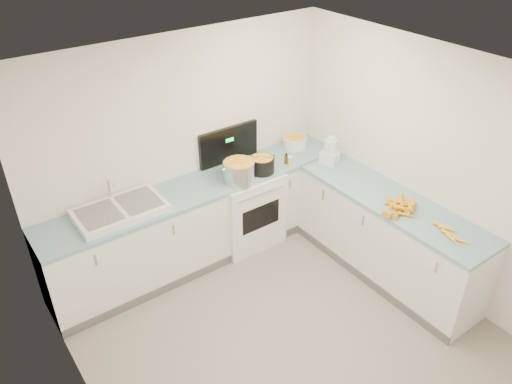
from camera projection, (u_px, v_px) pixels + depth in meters
floor at (299, 348)px, 4.65m from camera, size 3.50×4.00×0.00m
ceiling at (316, 93)px, 3.32m from camera, size 3.50×4.00×0.00m
wall_back at (184, 149)px, 5.36m from camera, size 3.50×0.00×2.50m
wall_left at (94, 343)px, 3.12m from camera, size 0.00×4.00×2.50m
wall_right at (442, 177)px, 4.86m from camera, size 0.00×4.00×2.50m
counter_back at (203, 221)px, 5.57m from camera, size 3.50×0.62×0.94m
counter_right at (387, 236)px, 5.33m from camera, size 0.62×2.20×0.94m
stove at (244, 205)px, 5.83m from camera, size 0.76×0.65×1.36m
sink at (120, 210)px, 4.85m from camera, size 0.86×0.52×0.31m
steel_pot at (239, 172)px, 5.34m from camera, size 0.44×0.44×0.25m
black_pot at (262, 166)px, 5.52m from camera, size 0.33×0.33×0.20m
wooden_spoon at (262, 157)px, 5.47m from camera, size 0.31×0.25×0.02m
mixing_bowl at (295, 142)px, 6.04m from camera, size 0.33×0.33×0.13m
extract_bottle at (286, 159)px, 5.70m from camera, size 0.04×0.04×0.11m
spice_jar at (290, 161)px, 5.67m from camera, size 0.06×0.06×0.10m
food_processor at (330, 152)px, 5.67m from camera, size 0.22×0.24×0.33m
carrot_pile at (401, 206)px, 4.91m from camera, size 0.48×0.42×0.09m
peeled_carrots at (451, 233)px, 4.56m from camera, size 0.20×0.42×0.04m
peelings at (95, 215)px, 4.72m from camera, size 0.22×0.26×0.01m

